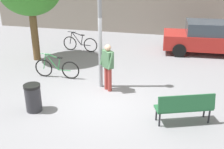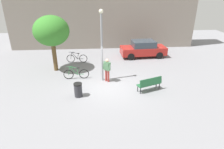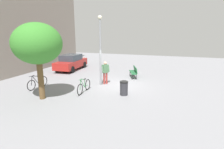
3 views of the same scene
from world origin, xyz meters
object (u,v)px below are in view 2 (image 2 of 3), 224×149
(plaza_tree, at_px, (51,31))
(bicycle_green, at_px, (76,74))
(person_by_lamppost, at_px, (107,69))
(park_bench, at_px, (150,83))
(bicycle_black, at_px, (77,58))
(trash_bin, at_px, (78,90))
(lamppost, at_px, (102,42))
(parked_car_red, at_px, (143,49))

(plaza_tree, height_order, bicycle_green, plaza_tree)
(person_by_lamppost, relative_size, park_bench, 1.00)
(plaza_tree, relative_size, bicycle_black, 2.35)
(person_by_lamppost, distance_m, park_bench, 3.07)
(park_bench, xyz_separation_m, trash_bin, (-4.44, -0.34, -0.11))
(bicycle_black, xyz_separation_m, trash_bin, (0.61, -5.91, 0.05))
(park_bench, bearing_deg, lamppost, 148.25)
(park_bench, bearing_deg, bicycle_black, 132.19)
(person_by_lamppost, bearing_deg, lamppost, 144.33)
(bicycle_green, relative_size, parked_car_red, 0.42)
(person_by_lamppost, relative_size, parked_car_red, 0.39)
(bicycle_green, bearing_deg, park_bench, -24.48)
(lamppost, xyz_separation_m, plaza_tree, (-3.65, 2.13, 0.33))
(bicycle_black, height_order, trash_bin, bicycle_black)
(bicycle_black, bearing_deg, lamppost, -60.48)
(lamppost, relative_size, person_by_lamppost, 2.90)
(lamppost, relative_size, bicycle_green, 2.67)
(lamppost, bearing_deg, person_by_lamppost, -35.67)
(lamppost, height_order, bicycle_black, lamppost)
(person_by_lamppost, xyz_separation_m, park_bench, (2.60, -1.58, -0.42))
(plaza_tree, bearing_deg, person_by_lamppost, -30.71)
(person_by_lamppost, xyz_separation_m, parked_car_red, (3.67, 5.13, -0.19))
(lamppost, bearing_deg, plaza_tree, 149.76)
(park_bench, xyz_separation_m, bicycle_green, (-4.80, 2.19, -0.16))
(person_by_lamppost, xyz_separation_m, bicycle_green, (-2.20, 0.61, -0.58))
(lamppost, distance_m, parked_car_red, 6.64)
(plaza_tree, distance_m, parked_car_red, 8.46)
(person_by_lamppost, xyz_separation_m, trash_bin, (-1.85, -1.91, -0.53))
(park_bench, bearing_deg, parked_car_red, 80.88)
(parked_car_red, xyz_separation_m, trash_bin, (-5.52, -7.05, -0.34))
(park_bench, relative_size, parked_car_red, 0.39)
(lamppost, relative_size, bicycle_black, 2.67)
(parked_car_red, relative_size, trash_bin, 4.99)
(person_by_lamppost, relative_size, trash_bin, 1.94)
(bicycle_green, bearing_deg, parked_car_red, 37.59)
(person_by_lamppost, xyz_separation_m, bicycle_black, (-2.46, 4.00, -0.58))
(plaza_tree, bearing_deg, bicycle_green, -44.68)
(lamppost, bearing_deg, bicycle_green, 168.67)
(park_bench, height_order, parked_car_red, parked_car_red)
(bicycle_black, bearing_deg, parked_car_red, 10.45)
(plaza_tree, height_order, parked_car_red, plaza_tree)
(lamppost, height_order, park_bench, lamppost)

